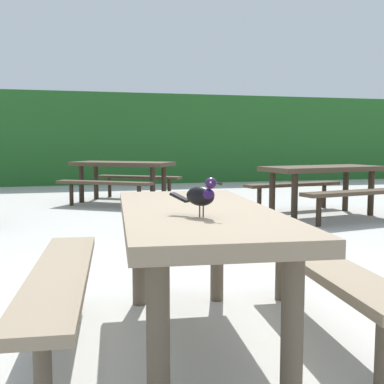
# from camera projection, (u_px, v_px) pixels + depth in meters

# --- Properties ---
(ground_plane) EXTENTS (60.00, 60.00, 0.00)m
(ground_plane) POSITION_uv_depth(u_px,v_px,m) (213.00, 344.00, 2.58)
(ground_plane) COLOR #B7B5AD
(hedge_wall) EXTENTS (28.00, 1.46, 2.39)m
(hedge_wall) POSITION_uv_depth(u_px,v_px,m) (95.00, 139.00, 13.02)
(hedge_wall) COLOR #235B23
(hedge_wall) RESTS_ON ground
(picnic_table_foreground) EXTENTS (1.83, 1.86, 0.74)m
(picnic_table_foreground) POSITION_uv_depth(u_px,v_px,m) (196.00, 243.00, 2.52)
(picnic_table_foreground) COLOR #84725B
(picnic_table_foreground) RESTS_ON ground
(bird_grackle) EXTENTS (0.20, 0.24, 0.18)m
(bird_grackle) POSITION_uv_depth(u_px,v_px,m) (202.00, 195.00, 2.19)
(bird_grackle) COLOR black
(bird_grackle) RESTS_ON picnic_table_foreground
(picnic_table_mid_left) EXTENTS (1.99, 1.97, 0.74)m
(picnic_table_mid_left) POSITION_uv_depth(u_px,v_px,m) (322.00, 179.00, 7.08)
(picnic_table_mid_left) COLOR #473828
(picnic_table_mid_left) RESTS_ON ground
(picnic_table_far_centre) EXTENTS (2.35, 2.34, 0.74)m
(picnic_table_far_centre) POSITION_uv_depth(u_px,v_px,m) (123.00, 172.00, 8.74)
(picnic_table_far_centre) COLOR #473828
(picnic_table_far_centre) RESTS_ON ground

